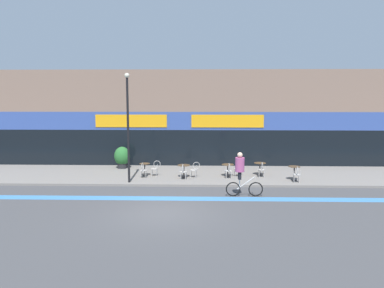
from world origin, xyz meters
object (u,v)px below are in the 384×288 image
(cafe_chair_1_side, at_px, (195,169))
(cafe_chair_4_near, at_px, (297,173))
(bistro_table_0, at_px, (145,167))
(cafe_chair_2_side, at_px, (239,168))
(planter_pot, at_px, (122,157))
(cafe_chair_3_near, at_px, (262,168))
(cyclist_0, at_px, (241,171))
(bistro_table_3, at_px, (260,166))
(cafe_chair_0_near, at_px, (143,169))
(bistro_table_2, at_px, (228,168))
(cafe_chair_0_side, at_px, (155,167))
(cafe_chair_1_near, at_px, (183,171))
(cafe_chair_2_near, at_px, (229,170))
(lamp_post, at_px, (128,121))
(bistro_table_4, at_px, (294,170))
(bistro_table_1, at_px, (184,169))

(cafe_chair_1_side, relative_size, cafe_chair_4_near, 1.00)
(bistro_table_0, bearing_deg, cafe_chair_2_side, 0.05)
(cafe_chair_2_side, bearing_deg, planter_pot, -22.37)
(cafe_chair_1_side, relative_size, cafe_chair_3_near, 1.00)
(cafe_chair_2_side, distance_m, cyclist_0, 4.01)
(bistro_table_3, relative_size, cafe_chair_0_near, 0.81)
(bistro_table_0, distance_m, bistro_table_2, 4.84)
(cafe_chair_0_side, relative_size, cafe_chair_1_near, 1.00)
(bistro_table_2, relative_size, cafe_chair_3_near, 0.79)
(cafe_chair_2_near, xyz_separation_m, lamp_post, (-5.45, -1.05, 2.81))
(cafe_chair_1_near, distance_m, cafe_chair_1_side, 0.88)
(bistro_table_4, bearing_deg, cafe_chair_2_near, 175.73)
(bistro_table_0, distance_m, cafe_chair_3_near, 6.76)
(bistro_table_2, height_order, cafe_chair_2_near, cafe_chair_2_near)
(cafe_chair_2_near, xyz_separation_m, cyclist_0, (0.35, -3.33, 0.59))
(bistro_table_1, distance_m, bistro_table_3, 4.52)
(cafe_chair_1_side, bearing_deg, cafe_chair_2_side, -165.03)
(bistro_table_2, distance_m, cyclist_0, 4.01)
(bistro_table_1, height_order, bistro_table_2, bistro_table_1)
(bistro_table_1, distance_m, bistro_table_2, 2.56)
(cafe_chair_4_near, bearing_deg, cafe_chair_2_near, 81.79)
(cafe_chair_0_near, height_order, cafe_chair_2_near, same)
(bistro_table_3, height_order, cafe_chair_1_near, cafe_chair_1_near)
(bistro_table_1, distance_m, planter_pot, 4.93)
(bistro_table_1, distance_m, cafe_chair_3_near, 4.46)
(cafe_chair_1_near, bearing_deg, cafe_chair_0_near, 86.68)
(cafe_chair_1_side, distance_m, cyclist_0, 4.27)
(bistro_table_0, height_order, bistro_table_2, bistro_table_0)
(bistro_table_2, height_order, cyclist_0, cyclist_0)
(cafe_chair_2_near, distance_m, cafe_chair_3_near, 1.95)
(bistro_table_1, xyz_separation_m, cafe_chair_0_near, (-2.31, -0.26, -0.00))
(cafe_chair_4_near, xyz_separation_m, lamp_post, (-9.05, -0.16, 2.81))
(cafe_chair_0_near, height_order, cafe_chair_4_near, same)
(bistro_table_3, xyz_separation_m, cafe_chair_0_near, (-6.76, -1.02, -0.01))
(cafe_chair_0_near, height_order, lamp_post, lamp_post)
(cafe_chair_4_near, bearing_deg, bistro_table_1, 85.14)
(bistro_table_1, distance_m, bistro_table_4, 6.18)
(bistro_table_4, distance_m, lamp_post, 9.50)
(lamp_post, bearing_deg, cafe_chair_1_side, 20.22)
(cafe_chair_2_near, distance_m, cafe_chair_2_side, 0.88)
(bistro_table_2, bearing_deg, bistro_table_3, 11.68)
(cafe_chair_1_side, relative_size, cafe_chair_2_side, 1.00)
(cafe_chair_0_near, height_order, cafe_chair_2_side, same)
(lamp_post, bearing_deg, bistro_table_2, 17.13)
(cafe_chair_0_side, bearing_deg, cafe_chair_1_near, 150.58)
(cafe_chair_2_near, xyz_separation_m, cafe_chair_3_near, (1.91, 0.40, 0.00))
(cafe_chair_2_side, bearing_deg, cafe_chair_0_near, 1.78)
(bistro_table_2, xyz_separation_m, cafe_chair_1_side, (-1.91, -0.38, 0.01))
(cafe_chair_3_near, xyz_separation_m, lamp_post, (-7.36, -1.45, 2.81))
(cafe_chair_0_side, distance_m, lamp_post, 3.49)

